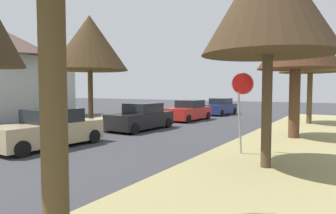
# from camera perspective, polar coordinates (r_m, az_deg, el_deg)

# --- Properties ---
(stop_sign_far) EXTENTS (0.82, 0.59, 2.94)m
(stop_sign_far) POSITION_cam_1_polar(r_m,az_deg,el_deg) (10.68, 14.43, 2.30)
(stop_sign_far) COLOR #9EA0A5
(stop_sign_far) RESTS_ON grass_verge_right
(street_tree_right_mid_b) EXTENTS (3.56, 3.56, 5.94)m
(street_tree_right_mid_b) POSITION_cam_1_polar(r_m,az_deg,el_deg) (15.28, 24.05, 11.54)
(street_tree_right_mid_b) COLOR #533522
(street_tree_right_mid_b) RESTS_ON grass_verge_right
(street_tree_right_far) EXTENTS (4.06, 4.06, 7.23)m
(street_tree_right_far) POSITION_cam_1_polar(r_m,az_deg,el_deg) (22.22, 26.52, 10.89)
(street_tree_right_far) COLOR brown
(street_tree_right_far) RESTS_ON grass_verge_right
(street_tree_left_mid_b) EXTENTS (4.67, 4.67, 6.91)m
(street_tree_left_mid_b) POSITION_cam_1_polar(r_m,az_deg,el_deg) (18.74, -15.28, 12.15)
(street_tree_left_mid_b) COLOR #4D3D24
(street_tree_left_mid_b) RESTS_ON grass_verge_left
(parked_sedan_tan) EXTENTS (2.02, 4.44, 1.57)m
(parked_sedan_tan) POSITION_cam_1_polar(r_m,az_deg,el_deg) (12.87, -22.48, -4.15)
(parked_sedan_tan) COLOR tan
(parked_sedan_tan) RESTS_ON ground
(parked_sedan_black) EXTENTS (2.02, 4.44, 1.57)m
(parked_sedan_black) POSITION_cam_1_polar(r_m,az_deg,el_deg) (17.15, -5.30, -2.10)
(parked_sedan_black) COLOR black
(parked_sedan_black) RESTS_ON ground
(parked_sedan_red) EXTENTS (2.02, 4.44, 1.57)m
(parked_sedan_red) POSITION_cam_1_polar(r_m,az_deg,el_deg) (22.41, 4.17, -0.82)
(parked_sedan_red) COLOR red
(parked_sedan_red) RESTS_ON ground
(parked_sedan_navy) EXTENTS (2.02, 4.44, 1.57)m
(parked_sedan_navy) POSITION_cam_1_polar(r_m,az_deg,el_deg) (27.96, 10.30, -0.03)
(parked_sedan_navy) COLOR navy
(parked_sedan_navy) RESTS_ON ground
(house_backdrop_left) EXTENTS (6.81, 9.02, 7.10)m
(house_backdrop_left) POSITION_cam_1_polar(r_m,az_deg,el_deg) (27.02, -29.18, 5.72)
(house_backdrop_left) COLOR #939EA8
(house_backdrop_left) RESTS_ON ground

